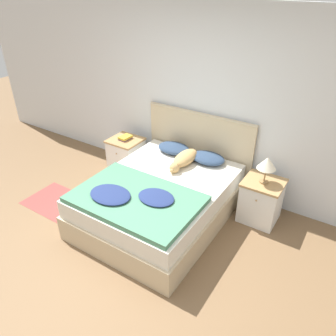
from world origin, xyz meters
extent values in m
plane|color=brown|center=(0.00, 0.00, 0.00)|extent=(16.00, 16.00, 0.00)
cube|color=silver|center=(0.00, 2.13, 1.27)|extent=(9.00, 0.06, 2.55)
cube|color=#C6B28E|center=(-0.05, 1.03, 0.17)|extent=(1.57, 2.00, 0.33)
cube|color=silver|center=(-0.05, 1.03, 0.45)|extent=(1.51, 1.94, 0.23)
cube|color=#C6B28E|center=(-0.05, 2.06, 0.56)|extent=(1.65, 0.04, 1.11)
cylinder|color=#C6B28E|center=(-0.05, 2.06, 1.11)|extent=(1.65, 0.06, 0.06)
cube|color=white|center=(-1.15, 1.72, 0.28)|extent=(0.46, 0.44, 0.55)
cube|color=tan|center=(-1.15, 1.72, 0.57)|extent=(0.49, 0.46, 0.03)
sphere|color=tan|center=(-1.15, 1.49, 0.43)|extent=(0.02, 0.02, 0.02)
cube|color=white|center=(1.06, 1.72, 0.28)|extent=(0.46, 0.44, 0.55)
cube|color=tan|center=(1.06, 1.72, 0.57)|extent=(0.49, 0.46, 0.03)
sphere|color=tan|center=(1.06, 1.49, 0.43)|extent=(0.02, 0.02, 0.02)
ellipsoid|color=navy|center=(-0.32, 1.81, 0.62)|extent=(0.48, 0.35, 0.12)
ellipsoid|color=navy|center=(0.23, 1.81, 0.62)|extent=(0.48, 0.35, 0.12)
cube|color=#4C8466|center=(-0.05, 0.56, 0.59)|extent=(1.43, 0.96, 0.06)
ellipsoid|color=navy|center=(-0.30, 0.42, 0.64)|extent=(0.50, 0.38, 0.05)
ellipsoid|color=navy|center=(0.17, 0.66, 0.64)|extent=(0.43, 0.34, 0.05)
ellipsoid|color=tan|center=(-0.01, 1.62, 0.64)|extent=(0.23, 0.51, 0.16)
sphere|color=tan|center=(-0.01, 1.33, 0.63)|extent=(0.13, 0.13, 0.13)
ellipsoid|color=tan|center=(-0.01, 1.28, 0.62)|extent=(0.06, 0.07, 0.05)
cone|color=tan|center=(-0.05, 1.34, 0.68)|extent=(0.04, 0.04, 0.05)
cone|color=tan|center=(0.03, 1.34, 0.68)|extent=(0.04, 0.04, 0.05)
ellipsoid|color=tan|center=(0.02, 1.83, 0.60)|extent=(0.15, 0.22, 0.06)
cube|color=#703D7F|center=(-1.16, 1.73, 0.59)|extent=(0.14, 0.20, 0.02)
cube|color=gold|center=(-1.15, 1.73, 0.61)|extent=(0.15, 0.21, 0.03)
cylinder|color=#9E7A4C|center=(1.06, 1.70, 0.59)|extent=(0.11, 0.11, 0.02)
cylinder|color=#9E7A4C|center=(1.06, 1.70, 0.69)|extent=(0.02, 0.02, 0.18)
cone|color=beige|center=(1.06, 1.70, 0.85)|extent=(0.23, 0.23, 0.15)
cube|color=#93423D|center=(-1.45, 0.52, 0.00)|extent=(0.90, 0.64, 0.00)
camera|label=1|loc=(1.89, -1.77, 2.79)|focal=35.00mm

